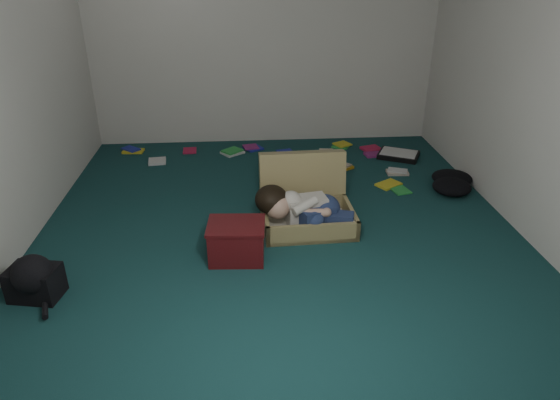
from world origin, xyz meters
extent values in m
plane|color=#153D3E|center=(0.00, 0.00, 0.00)|extent=(4.50, 4.50, 0.00)
plane|color=white|center=(0.00, 2.25, 1.30)|extent=(4.50, 0.00, 4.50)
plane|color=white|center=(0.00, -2.25, 1.30)|extent=(4.50, 0.00, 4.50)
plane|color=white|center=(2.00, 0.00, 1.30)|extent=(0.00, 4.50, 4.50)
cube|color=#9B8B55|center=(0.25, 0.00, 0.09)|extent=(0.78, 0.57, 0.17)
cube|color=beige|center=(0.25, 0.00, 0.04)|extent=(0.71, 0.50, 0.02)
cube|color=#9B8B55|center=(0.24, 0.35, 0.27)|extent=(0.77, 0.26, 0.56)
cube|color=beige|center=(0.23, -0.02, 0.18)|extent=(0.35, 0.24, 0.24)
sphere|color=tan|center=(-0.01, -0.06, 0.25)|extent=(0.21, 0.21, 0.21)
ellipsoid|color=black|center=(-0.06, 0.00, 0.29)|extent=(0.27, 0.29, 0.24)
ellipsoid|color=navy|center=(0.39, 0.00, 0.18)|extent=(0.25, 0.29, 0.24)
cube|color=navy|center=(0.31, -0.13, 0.17)|extent=(0.31, 0.24, 0.15)
cube|color=navy|center=(0.47, -0.13, 0.14)|extent=(0.29, 0.20, 0.12)
sphere|color=white|center=(0.57, -0.10, 0.12)|extent=(0.12, 0.12, 0.12)
sphere|color=white|center=(0.58, -0.17, 0.11)|extent=(0.11, 0.11, 0.11)
cylinder|color=tan|center=(0.29, -0.16, 0.23)|extent=(0.20, 0.07, 0.07)
cube|color=#4A0F11|center=(-0.35, -0.42, 0.14)|extent=(0.43, 0.34, 0.27)
cube|color=#4A0F11|center=(-0.35, -0.42, 0.28)|extent=(0.45, 0.36, 0.02)
cube|color=black|center=(1.49, 1.55, 0.03)|extent=(0.54, 0.49, 0.05)
cube|color=white|center=(1.49, 1.55, 0.06)|extent=(0.48, 0.43, 0.01)
cube|color=yellow|center=(-1.57, 1.95, 0.01)|extent=(0.20, 0.15, 0.02)
cube|color=#C01941|center=(-0.91, 1.93, 0.01)|extent=(0.25, 0.24, 0.02)
cube|color=silver|center=(-0.40, 1.82, 0.01)|extent=(0.20, 0.23, 0.02)
cube|color=#1E29A6|center=(0.21, 1.80, 0.01)|extent=(0.21, 0.24, 0.02)
cube|color=gold|center=(0.69, 1.70, 0.01)|extent=(0.24, 0.23, 0.02)
cube|color=green|center=(0.90, 1.95, 0.01)|extent=(0.21, 0.16, 0.02)
cube|color=#8E236D|center=(1.21, 1.62, 0.01)|extent=(0.24, 0.24, 0.02)
cube|color=beige|center=(1.34, 1.08, 0.01)|extent=(0.18, 0.22, 0.02)
cube|color=yellow|center=(1.17, 0.80, 0.01)|extent=(0.22, 0.24, 0.02)
cube|color=#C01941|center=(1.24, 1.81, 0.01)|extent=(0.24, 0.22, 0.02)
cube|color=silver|center=(-1.24, 1.60, 0.01)|extent=(0.22, 0.18, 0.02)
cube|color=#1E29A6|center=(-0.16, 1.95, 0.01)|extent=(0.24, 0.24, 0.02)
cube|color=gold|center=(0.77, 1.26, 0.01)|extent=(0.17, 0.21, 0.02)
cube|color=green|center=(1.25, 0.66, 0.01)|extent=(0.23, 0.24, 0.02)
camera|label=1|loc=(-0.27, -3.66, 2.10)|focal=32.00mm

